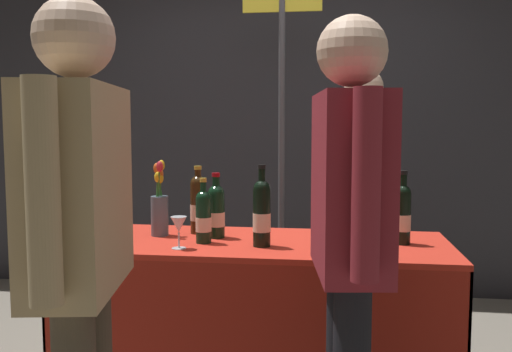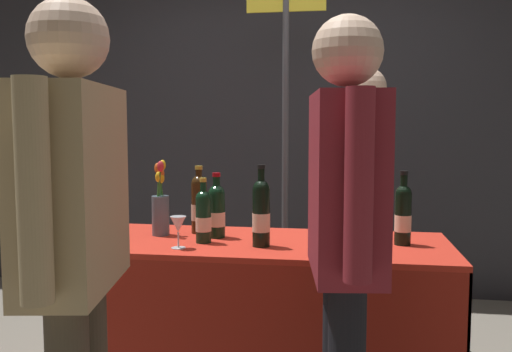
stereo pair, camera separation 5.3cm
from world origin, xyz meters
name	(u,v)px [view 1 (the left image)]	position (x,y,z in m)	size (l,w,h in m)	color
back_partition	(287,127)	(0.00, 1.82, 1.29)	(6.44, 0.12, 2.58)	#2D2D33
tasting_table	(256,293)	(0.00, 0.00, 0.53)	(1.76, 0.66, 0.77)	red
featured_wine_bottle	(262,212)	(0.04, -0.11, 0.93)	(0.08, 0.08, 0.36)	black
display_bottle_0	(216,210)	(-0.20, 0.05, 0.91)	(0.08, 0.08, 0.31)	black
display_bottle_1	(198,204)	(-0.31, 0.14, 0.92)	(0.08, 0.08, 0.33)	#38230F
display_bottle_2	(403,213)	(0.66, 0.02, 0.91)	(0.07, 0.07, 0.33)	black
display_bottle_3	(332,220)	(0.34, -0.15, 0.90)	(0.07, 0.07, 0.30)	black
display_bottle_4	(203,216)	(-0.23, -0.07, 0.90)	(0.07, 0.07, 0.30)	black
wine_glass_near_vendor	(179,225)	(-0.31, -0.20, 0.88)	(0.07, 0.07, 0.14)	silver
flower_vase	(160,207)	(-0.48, 0.06, 0.91)	(0.08, 0.08, 0.36)	slate
brochure_stand	(373,224)	(0.54, 0.14, 0.84)	(0.13, 0.01, 0.13)	silver
vendor_presenter	(362,182)	(0.52, 0.76, 0.97)	(0.25, 0.55, 1.63)	#4C4233
taster_foreground_right	(349,220)	(0.40, -0.67, 1.00)	(0.26, 0.62, 1.65)	black
taster_foreground_left	(80,228)	(-0.38, -0.98, 1.01)	(0.29, 0.64, 1.66)	#4C4233
booth_signpost	(282,115)	(0.01, 1.18, 1.37)	(0.52, 0.04, 2.25)	#47474C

